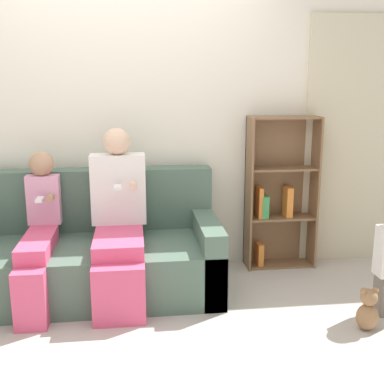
{
  "coord_description": "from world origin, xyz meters",
  "views": [
    {
      "loc": [
        0.12,
        -2.99,
        1.6
      ],
      "look_at": [
        0.57,
        0.61,
        0.75
      ],
      "focal_mm": 45.0,
      "sensor_mm": 36.0,
      "label": 1
    }
  ],
  "objects": [
    {
      "name": "back_wall",
      "position": [
        0.0,
        1.05,
        1.27
      ],
      "size": [
        10.0,
        0.06,
        2.55
      ],
      "color": "silver",
      "rests_on": "ground_plane"
    },
    {
      "name": "bookshelf",
      "position": [
        1.36,
        0.93,
        0.63
      ],
      "size": [
        0.59,
        0.24,
        1.31
      ],
      "color": "brown",
      "rests_on": "ground_plane"
    },
    {
      "name": "teddy_bear",
      "position": [
        1.61,
        -0.28,
        0.14
      ],
      "size": [
        0.15,
        0.12,
        0.3
      ],
      "color": "#936B47",
      "rests_on": "ground_plane"
    },
    {
      "name": "adult_seated",
      "position": [
        -0.0,
        0.46,
        0.63
      ],
      "size": [
        0.42,
        0.83,
        1.25
      ],
      "color": "#DB4C75",
      "rests_on": "ground_plane"
    },
    {
      "name": "curtain_panel",
      "position": [
        2.03,
        1.0,
        1.07
      ],
      "size": [
        0.87,
        0.04,
        2.13
      ],
      "color": "beige",
      "rests_on": "ground_plane"
    },
    {
      "name": "couch",
      "position": [
        -0.24,
        0.57,
        0.29
      ],
      "size": [
        1.98,
        0.92,
        0.9
      ],
      "color": "#4C6656",
      "rests_on": "ground_plane"
    },
    {
      "name": "child_seated",
      "position": [
        -0.57,
        0.42,
        0.54
      ],
      "size": [
        0.25,
        0.86,
        1.07
      ],
      "color": "#DB4C75",
      "rests_on": "ground_plane"
    },
    {
      "name": "ground_plane",
      "position": [
        0.0,
        0.0,
        0.0
      ],
      "size": [
        14.0,
        14.0,
        0.0
      ],
      "primitive_type": "plane",
      "color": "#BCB2A8"
    }
  ]
}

